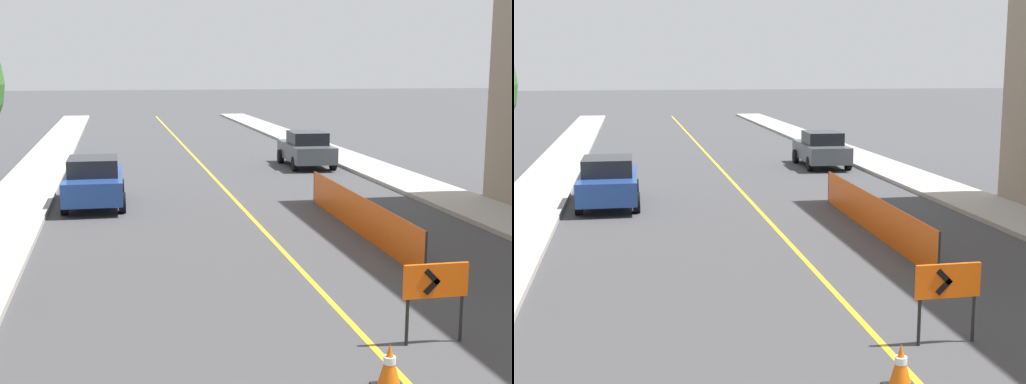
% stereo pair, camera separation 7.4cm
% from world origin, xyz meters
% --- Properties ---
extents(lane_stripe, '(0.12, 70.32, 0.01)m').
position_xyz_m(lane_stripe, '(0.00, 35.16, 0.00)').
color(lane_stripe, gold).
rests_on(lane_stripe, ground_plane).
extents(sidewalk_left, '(2.22, 70.32, 0.14)m').
position_xyz_m(sidewalk_left, '(-7.07, 35.16, 0.07)').
color(sidewalk_left, '#ADA89E').
rests_on(sidewalk_left, ground_plane).
extents(sidewalk_right, '(2.22, 70.32, 0.14)m').
position_xyz_m(sidewalk_right, '(7.07, 35.16, 0.07)').
color(sidewalk_right, '#ADA89E').
rests_on(sidewalk_right, ground_plane).
extents(traffic_cone_third, '(0.42, 0.42, 0.66)m').
position_xyz_m(traffic_cone_third, '(-0.33, 12.77, 0.33)').
color(traffic_cone_third, black).
rests_on(traffic_cone_third, ground_plane).
extents(arrow_barricade_primary, '(1.09, 0.08, 1.33)m').
position_xyz_m(arrow_barricade_primary, '(1.00, 14.19, 0.97)').
color(arrow_barricade_primary, '#EF560C').
rests_on(arrow_barricade_primary, ground_plane).
extents(safety_mesh_fence, '(0.20, 8.95, 1.04)m').
position_xyz_m(safety_mesh_fence, '(2.43, 21.92, 0.52)').
color(safety_mesh_fence, '#EF560C').
rests_on(safety_mesh_fence, ground_plane).
extents(parked_car_curb_near, '(1.94, 4.32, 1.59)m').
position_xyz_m(parked_car_curb_near, '(-4.60, 27.16, 0.80)').
color(parked_car_curb_near, navy).
rests_on(parked_car_curb_near, ground_plane).
extents(parked_car_curb_mid, '(1.96, 4.36, 1.59)m').
position_xyz_m(parked_car_curb_mid, '(4.53, 34.76, 0.80)').
color(parked_car_curb_mid, '#474C51').
rests_on(parked_car_curb_mid, ground_plane).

